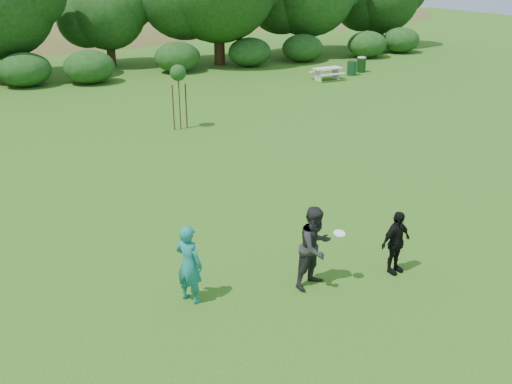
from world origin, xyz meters
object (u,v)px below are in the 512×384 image
player_grey (315,247)px  picnic_table (327,72)px  player_black (396,242)px  player_teal (189,264)px  trash_can_near (352,68)px  trash_can_lidded (361,64)px  sapling (178,75)px

player_grey → picnic_table: 24.37m
player_black → picnic_table: bearing=50.6°
player_teal → picnic_table: (16.65, 19.34, -0.40)m
trash_can_near → picnic_table: bearing=-166.1°
player_teal → picnic_table: 25.52m
player_grey → picnic_table: bearing=39.0°
player_black → picnic_table: player_black is taller
trash_can_lidded → player_black: bearing=-125.4°
player_teal → trash_can_near: 27.47m
sapling → player_black: bearing=-89.2°
player_teal → player_grey: (2.79, -0.71, 0.07)m
player_grey → player_teal: bearing=149.4°
player_black → trash_can_lidded: 26.48m
picnic_table → player_teal: bearing=-130.7°
player_teal → sapling: size_ratio=0.64×
player_grey → trash_can_lidded: bearing=34.4°
sapling → picnic_table: size_ratio=1.58×
player_grey → player_black: size_ratio=1.24×
trash_can_near → trash_can_lidded: (1.22, 0.60, 0.09)m
trash_can_near → player_teal: bearing=-133.6°
player_teal → player_black: (4.83, -1.09, -0.12)m
sapling → player_teal: bearing=-109.5°
sapling → player_grey: bearing=-97.6°
sapling → trash_can_lidded: 17.30m
player_grey → trash_can_near: bearing=35.6°
player_grey → trash_can_near: player_grey is taller
picnic_table → trash_can_lidded: 3.69m
trash_can_lidded → trash_can_near: bearing=-153.7°
trash_can_near → picnic_table: trash_can_near is taller
player_teal → player_black: player_teal is taller
player_black → sapling: (-0.20, 14.20, 1.62)m
player_teal → player_black: 4.95m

